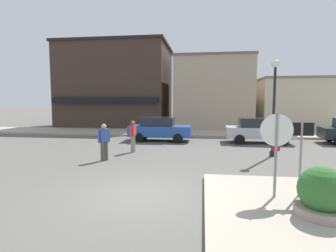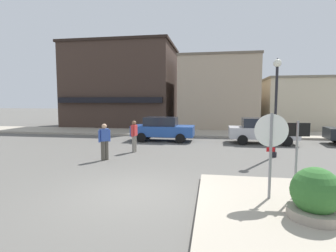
# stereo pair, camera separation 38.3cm
# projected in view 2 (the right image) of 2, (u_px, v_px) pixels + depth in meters

# --- Properties ---
(ground_plane) EXTENTS (160.00, 160.00, 0.00)m
(ground_plane) POSITION_uv_depth(u_px,v_px,m) (132.00, 194.00, 7.33)
(ground_plane) COLOR #5B5954
(kerb_far) EXTENTS (80.00, 4.00, 0.15)m
(kerb_far) POSITION_uv_depth(u_px,v_px,m) (184.00, 133.00, 20.85)
(kerb_far) COLOR #A89E8C
(kerb_far) RESTS_ON ground
(stop_sign) EXTENTS (0.82, 0.08, 2.30)m
(stop_sign) POSITION_uv_depth(u_px,v_px,m) (271.00, 145.00, 6.50)
(stop_sign) COLOR gray
(stop_sign) RESTS_ON ground
(one_way_sign) EXTENTS (0.60, 0.07, 2.10)m
(one_way_sign) POSITION_uv_depth(u_px,v_px,m) (297.00, 151.00, 6.60)
(one_way_sign) COLOR gray
(one_way_sign) RESTS_ON ground
(planter) EXTENTS (1.10, 1.10, 1.23)m
(planter) POSITION_uv_depth(u_px,v_px,m) (315.00, 199.00, 5.47)
(planter) COLOR gray
(planter) RESTS_ON ground
(lamp_post) EXTENTS (0.36, 0.36, 4.54)m
(lamp_post) POSITION_uv_depth(u_px,v_px,m) (276.00, 93.00, 11.92)
(lamp_post) COLOR black
(lamp_post) RESTS_ON ground
(parked_car_nearest) EXTENTS (4.02, 1.92, 1.56)m
(parked_car_nearest) POSITION_uv_depth(u_px,v_px,m) (163.00, 129.00, 17.14)
(parked_car_nearest) COLOR #234C9E
(parked_car_nearest) RESTS_ON ground
(parked_car_second) EXTENTS (4.03, 1.93, 1.56)m
(parked_car_second) POSITION_uv_depth(u_px,v_px,m) (262.00, 130.00, 16.08)
(parked_car_second) COLOR #B7B7BC
(parked_car_second) RESTS_ON ground
(pedestrian_crossing_near) EXTENTS (0.45, 0.45, 1.61)m
(pedestrian_crossing_near) POSITION_uv_depth(u_px,v_px,m) (105.00, 141.00, 11.50)
(pedestrian_crossing_near) COLOR #4C473D
(pedestrian_crossing_near) RESTS_ON ground
(pedestrian_crossing_far) EXTENTS (0.26, 0.56, 1.61)m
(pedestrian_crossing_far) POSITION_uv_depth(u_px,v_px,m) (134.00, 135.00, 13.31)
(pedestrian_crossing_far) COLOR gray
(pedestrian_crossing_far) RESTS_ON ground
(building_corner_shop) EXTENTS (10.65, 8.17, 8.27)m
(building_corner_shop) POSITION_uv_depth(u_px,v_px,m) (124.00, 86.00, 27.35)
(building_corner_shop) COLOR #3D2D26
(building_corner_shop) RESTS_ON ground
(building_storefront_left_near) EXTENTS (7.12, 7.04, 6.68)m
(building_storefront_left_near) POSITION_uv_depth(u_px,v_px,m) (217.00, 93.00, 25.39)
(building_storefront_left_near) COLOR tan
(building_storefront_left_near) RESTS_ON ground
(building_storefront_left_mid) EXTENTS (6.78, 7.49, 4.70)m
(building_storefront_left_mid) POSITION_uv_depth(u_px,v_px,m) (298.00, 104.00, 24.90)
(building_storefront_left_mid) COLOR beige
(building_storefront_left_mid) RESTS_ON ground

